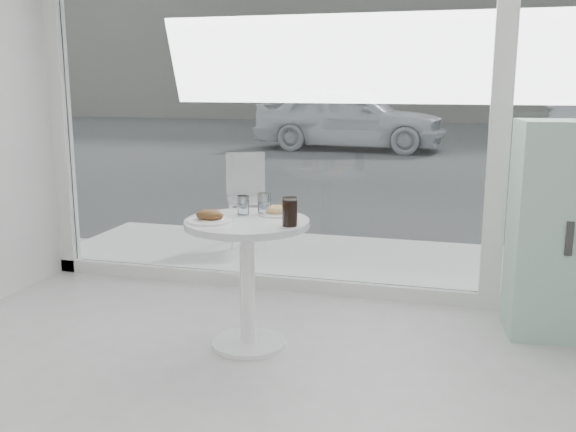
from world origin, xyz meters
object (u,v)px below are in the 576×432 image
(patio_chair, at_px, (247,192))
(car_white, at_px, (350,117))
(plate_fritter, at_px, (210,217))
(water_tumbler_a, at_px, (243,206))
(plate_donut, at_px, (276,212))
(cola_glass, at_px, (290,212))
(mint_cabinet, at_px, (564,230))
(main_table, at_px, (247,257))
(water_tumbler_b, at_px, (264,205))

(patio_chair, height_order, car_white, car_white)
(plate_fritter, relative_size, water_tumbler_a, 2.26)
(car_white, height_order, water_tumbler_a, car_white)
(plate_donut, distance_m, cola_glass, 0.31)
(mint_cabinet, relative_size, plate_fritter, 5.17)
(main_table, relative_size, water_tumbler_b, 5.90)
(plate_donut, distance_m, water_tumbler_a, 0.20)
(mint_cabinet, distance_m, cola_glass, 1.71)
(mint_cabinet, distance_m, plate_fritter, 2.13)
(plate_fritter, xyz_separation_m, cola_glass, (0.46, 0.02, 0.05))
(mint_cabinet, bearing_deg, cola_glass, -159.37)
(main_table, bearing_deg, cola_glass, -17.33)
(main_table, distance_m, plate_fritter, 0.32)
(car_white, relative_size, water_tumbler_a, 38.30)
(main_table, bearing_deg, patio_chair, 109.15)
(patio_chair, distance_m, water_tumbler_b, 2.20)
(water_tumbler_b, height_order, cola_glass, cola_glass)
(water_tumbler_a, xyz_separation_m, water_tumbler_b, (0.12, 0.03, 0.01))
(plate_donut, bearing_deg, cola_glass, -59.41)
(mint_cabinet, xyz_separation_m, cola_glass, (-1.51, -0.78, 0.18))
(patio_chair, xyz_separation_m, plate_donut, (0.88, -2.01, 0.26))
(cola_glass, bearing_deg, plate_fritter, -177.59)
(patio_chair, bearing_deg, water_tumbler_a, -95.14)
(patio_chair, height_order, plate_fritter, patio_chair)
(plate_fritter, bearing_deg, water_tumbler_a, 65.97)
(car_white, xyz_separation_m, plate_fritter, (1.23, -11.44, 0.06))
(mint_cabinet, height_order, plate_donut, mint_cabinet)
(plate_donut, xyz_separation_m, water_tumbler_b, (-0.07, -0.01, 0.04))
(plate_donut, height_order, cola_glass, cola_glass)
(main_table, bearing_deg, water_tumbler_b, 71.97)
(plate_fritter, bearing_deg, plate_donut, 43.11)
(mint_cabinet, relative_size, water_tumbler_b, 10.15)
(water_tumbler_a, distance_m, cola_glass, 0.42)
(water_tumbler_a, height_order, cola_glass, cola_glass)
(mint_cabinet, relative_size, patio_chair, 1.56)
(water_tumbler_a, bearing_deg, water_tumbler_b, 11.38)
(mint_cabinet, height_order, plate_fritter, mint_cabinet)
(main_table, xyz_separation_m, plate_donut, (0.12, 0.18, 0.24))
(car_white, height_order, plate_donut, car_white)
(car_white, height_order, cola_glass, car_white)
(plate_donut, height_order, water_tumbler_a, water_tumbler_a)
(car_white, distance_m, plate_donut, 11.26)
(cola_glass, bearing_deg, water_tumbler_b, 131.74)
(patio_chair, bearing_deg, mint_cabinet, -54.05)
(patio_chair, xyz_separation_m, water_tumbler_a, (0.69, -2.05, 0.29))
(water_tumbler_a, bearing_deg, plate_donut, 10.92)
(main_table, distance_m, plate_donut, 0.32)
(plate_donut, relative_size, water_tumbler_b, 1.68)
(patio_chair, bearing_deg, plate_donut, -90.03)
(plate_fritter, distance_m, water_tumbler_a, 0.27)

